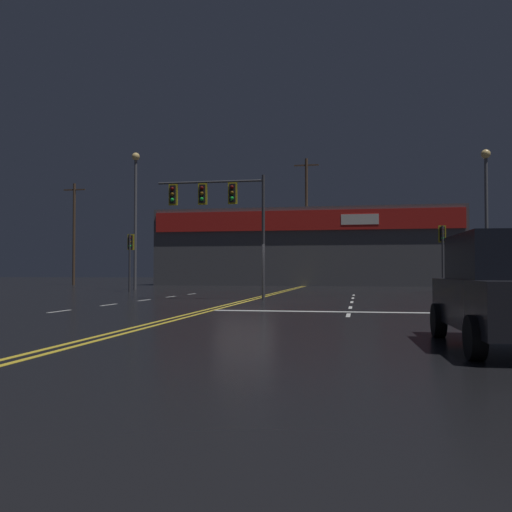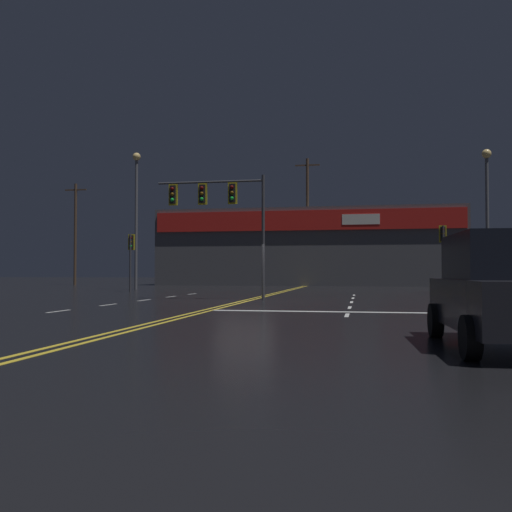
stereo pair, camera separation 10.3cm
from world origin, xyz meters
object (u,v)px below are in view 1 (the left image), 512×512
at_px(traffic_signal_corner_northeast, 442,243).
at_px(parked_car, 511,290).
at_px(traffic_signal_median, 217,202).
at_px(streetlight_near_left, 486,200).
at_px(streetlight_median_approach, 136,202).
at_px(traffic_signal_corner_northwest, 130,249).

height_order(traffic_signal_corner_northeast, parked_car, traffic_signal_corner_northeast).
relative_size(traffic_signal_corner_northeast, parked_car, 0.90).
height_order(traffic_signal_median, streetlight_near_left, streetlight_near_left).
relative_size(streetlight_near_left, parked_car, 1.99).
relative_size(traffic_signal_median, streetlight_median_approach, 0.58).
bearing_deg(streetlight_near_left, parked_car, -100.99).
distance_m(traffic_signal_median, streetlight_median_approach, 15.86).
bearing_deg(traffic_signal_median, traffic_signal_corner_northeast, 39.86).
xyz_separation_m(traffic_signal_median, traffic_signal_corner_northeast, (11.10, 9.27, -1.51)).
bearing_deg(traffic_signal_median, traffic_signal_corner_northwest, 132.46).
bearing_deg(parked_car, traffic_signal_corner_northeast, 84.67).
distance_m(traffic_signal_median, traffic_signal_corner_northwest, 11.57).
bearing_deg(parked_car, traffic_signal_median, 120.23).
xyz_separation_m(traffic_signal_median, streetlight_near_left, (13.93, 11.16, 1.20)).
relative_size(traffic_signal_median, traffic_signal_corner_northwest, 1.55).
bearing_deg(streetlight_median_approach, parked_car, -57.19).
bearing_deg(traffic_signal_corner_northwest, streetlight_near_left, 7.17).
bearing_deg(streetlight_median_approach, streetlight_near_left, -4.05).
relative_size(traffic_signal_corner_northwest, streetlight_near_left, 0.42).
relative_size(traffic_signal_median, traffic_signal_corner_northeast, 1.42).
height_order(traffic_signal_median, streetlight_median_approach, streetlight_median_approach).
distance_m(streetlight_near_left, streetlight_median_approach, 23.18).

